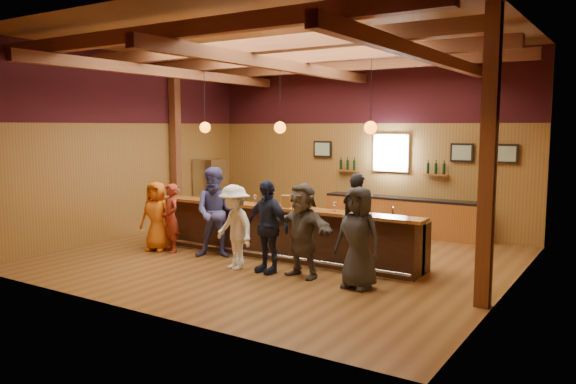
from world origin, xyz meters
name	(u,v)px	position (x,y,z in m)	size (l,w,h in m)	color
room	(282,102)	(0.00, 0.06, 3.21)	(9.04, 9.00, 4.52)	brown
bar_counter	(285,232)	(0.02, 0.15, 0.52)	(6.30, 1.07, 1.11)	black
back_bar_cabinet	(401,216)	(1.20, 3.72, 0.48)	(4.00, 0.52, 0.95)	brown
window	(391,153)	(0.80, 3.95, 2.05)	(0.95, 0.09, 0.95)	silver
framed_pictures	(424,152)	(1.67, 3.94, 2.10)	(5.35, 0.05, 0.45)	black
wine_shelves	(390,170)	(0.80, 3.88, 1.62)	(3.00, 0.18, 0.30)	brown
pendant_lights	(280,127)	(0.00, 0.00, 2.71)	(4.24, 0.24, 1.37)	black
stainless_fridge	(210,191)	(-4.10, 2.60, 0.90)	(0.70, 0.70, 1.80)	silver
customer_orange	(156,216)	(-2.67, -0.89, 0.76)	(0.75, 0.49, 1.53)	#CC5D13
customer_redvest	(171,218)	(-2.29, -0.83, 0.75)	(0.54, 0.36, 1.49)	maroon
customer_denim	(216,213)	(-1.15, -0.67, 0.94)	(0.92, 0.71, 1.89)	#4A4C94
customer_white	(234,227)	(-0.23, -1.24, 0.81)	(1.05, 0.60, 1.62)	white
customer_navy	(267,226)	(0.43, -1.11, 0.87)	(1.02, 0.43, 1.74)	#1C2138
customer_brown	(302,230)	(1.16, -1.03, 0.86)	(1.60, 0.51, 1.73)	#514940
customer_dark	(358,238)	(2.32, -1.14, 0.87)	(0.85, 0.55, 1.73)	#2C2B2E
bartender	(357,215)	(1.30, 0.93, 0.89)	(0.65, 0.42, 1.77)	black
ice_bucket	(287,201)	(0.28, -0.18, 1.23)	(0.22, 0.22, 0.24)	brown
bottle_a	(307,202)	(0.69, -0.10, 1.24)	(0.07, 0.07, 0.33)	black
bottle_b	(310,202)	(0.74, -0.04, 1.23)	(0.07, 0.07, 0.32)	black
glass_a	(178,191)	(-2.73, -0.13, 1.24)	(0.08, 0.08, 0.18)	silver
glass_b	(208,193)	(-1.84, -0.13, 1.25)	(0.09, 0.09, 0.20)	silver
glass_c	(219,194)	(-1.52, -0.14, 1.25)	(0.09, 0.09, 0.20)	silver
glass_d	(226,196)	(-1.22, -0.27, 1.24)	(0.08, 0.08, 0.19)	silver
glass_e	(255,197)	(-0.58, -0.09, 1.24)	(0.08, 0.08, 0.18)	silver
glass_f	(311,203)	(0.88, -0.22, 1.23)	(0.08, 0.08, 0.17)	silver
glass_g	(334,204)	(1.34, -0.15, 1.24)	(0.08, 0.08, 0.18)	silver
glass_h	(358,207)	(1.84, -0.16, 1.24)	(0.08, 0.08, 0.18)	silver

